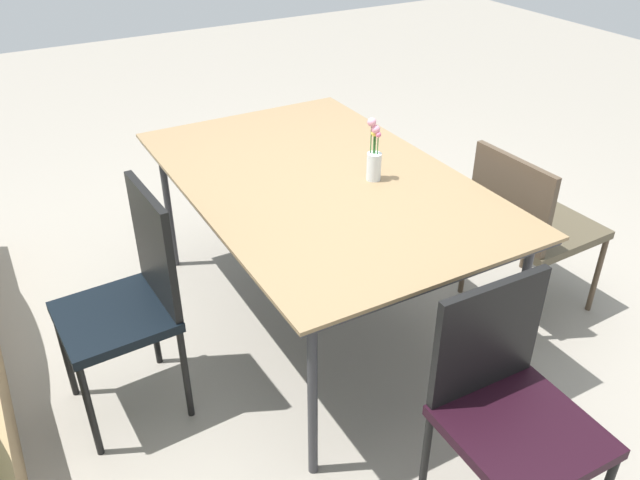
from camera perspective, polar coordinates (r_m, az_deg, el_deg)
ground_plane at (r=3.22m, az=0.88°, el=-7.45°), size 12.00×12.00×0.00m
dining_table at (r=2.87m, az=0.00°, el=4.85°), size 1.79×1.14×0.77m
chair_near_left at (r=3.22m, az=17.93°, el=1.60°), size 0.51×0.51×0.86m
chair_far_side at (r=2.60m, az=-16.35°, el=-4.61°), size 0.44×0.44×0.96m
chair_end_left at (r=2.22m, az=16.30°, el=-13.51°), size 0.46×0.46×0.88m
flower_vase at (r=2.81m, az=4.80°, el=7.33°), size 0.07×0.06×0.28m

